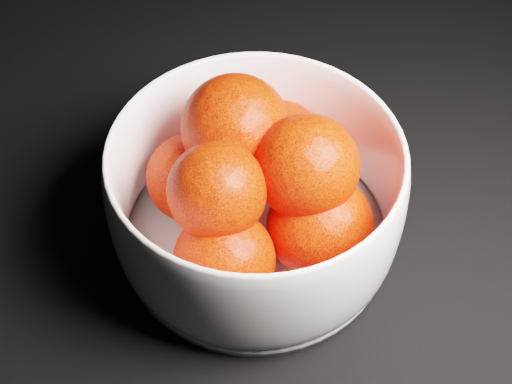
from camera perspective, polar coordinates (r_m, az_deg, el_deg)
name	(u,v)px	position (r m, az deg, el deg)	size (l,w,h in m)	color
bowl	(256,197)	(0.56, 0.00, -0.37)	(0.23, 0.23, 0.11)	white
orange_pile	(258,182)	(0.55, 0.13, 0.83)	(0.17, 0.17, 0.13)	red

